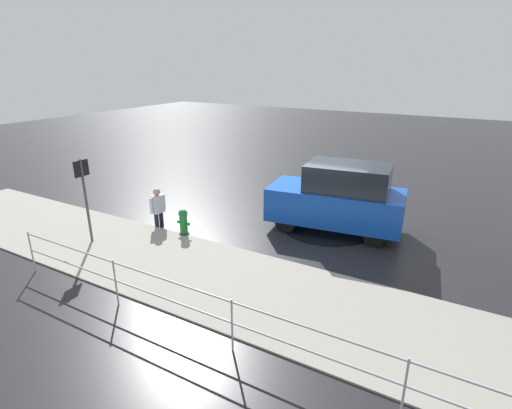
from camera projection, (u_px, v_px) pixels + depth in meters
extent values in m
plane|color=black|center=(314.00, 225.00, 12.45)|extent=(60.00, 60.00, 0.00)
cube|color=gray|center=(243.00, 287.00, 9.01)|extent=(24.00, 3.20, 0.04)
cube|color=blue|center=(335.00, 205.00, 11.85)|extent=(4.08, 2.17, 0.99)
cube|color=#1E232B|center=(348.00, 178.00, 11.44)|extent=(2.51, 1.77, 0.77)
cylinder|color=black|center=(286.00, 222.00, 11.87)|extent=(0.62, 0.29, 0.60)
cylinder|color=black|center=(300.00, 207.00, 13.11)|extent=(0.62, 0.29, 0.60)
cylinder|color=black|center=(375.00, 236.00, 10.94)|extent=(0.62, 0.29, 0.60)
cylinder|color=black|center=(381.00, 218.00, 12.18)|extent=(0.62, 0.29, 0.60)
cylinder|color=#197A2D|center=(184.00, 225.00, 11.64)|extent=(0.22, 0.22, 0.62)
sphere|color=#197A2D|center=(183.00, 214.00, 11.52)|extent=(0.26, 0.26, 0.26)
cylinder|color=#197A2D|center=(188.00, 224.00, 11.54)|extent=(0.10, 0.09, 0.09)
cylinder|color=#197A2D|center=(179.00, 222.00, 11.69)|extent=(0.10, 0.09, 0.09)
cylinder|color=#2D2D2D|center=(184.00, 234.00, 11.74)|extent=(0.31, 0.31, 0.06)
cube|color=silver|center=(158.00, 204.00, 12.15)|extent=(0.29, 0.39, 0.55)
sphere|color=tan|center=(157.00, 192.00, 12.02)|extent=(0.22, 0.22, 0.22)
cylinder|color=#1E1E2D|center=(161.00, 218.00, 12.39)|extent=(0.13, 0.13, 0.45)
cylinder|color=#1E1E2D|center=(157.00, 220.00, 12.25)|extent=(0.13, 0.13, 0.45)
cylinder|color=silver|center=(164.00, 202.00, 12.33)|extent=(0.09, 0.09, 0.50)
cylinder|color=silver|center=(151.00, 206.00, 11.97)|extent=(0.09, 0.09, 0.50)
cylinder|color=#B7BABF|center=(404.00, 389.00, 5.54)|extent=(0.04, 0.04, 1.05)
cylinder|color=#B7BABF|center=(232.00, 325.00, 6.88)|extent=(0.04, 0.04, 1.05)
cylinder|color=#B7BABF|center=(116.00, 283.00, 8.21)|extent=(0.04, 0.04, 1.05)
cylinder|color=#B7BABF|center=(32.00, 252.00, 9.54)|extent=(0.04, 0.04, 1.05)
cylinder|color=#B7BABF|center=(232.00, 302.00, 6.72)|extent=(11.42, 0.04, 0.04)
cylinder|color=#B7BABF|center=(232.00, 323.00, 6.86)|extent=(11.42, 0.04, 0.04)
cylinder|color=#4C4C51|center=(86.00, 202.00, 10.88)|extent=(0.07, 0.07, 2.40)
cube|color=black|center=(81.00, 168.00, 10.56)|extent=(0.04, 0.44, 0.44)
cylinder|color=black|center=(328.00, 227.00, 12.33)|extent=(2.91, 2.91, 0.01)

